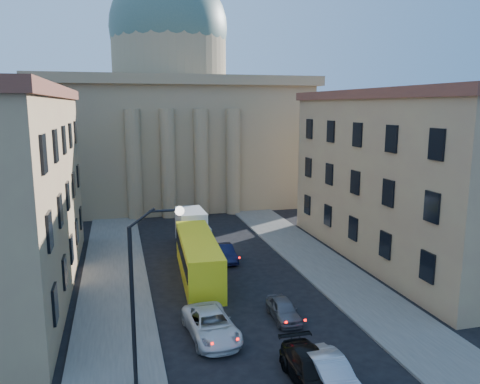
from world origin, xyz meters
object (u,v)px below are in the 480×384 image
Objects in this scene: city_bus at (198,256)px; street_lamp at (143,283)px; box_truck at (193,231)px; car_right_near at (330,374)px.

street_lamp is at bearing -106.39° from city_bus.
box_truck is at bearing 75.24° from street_lamp.
car_right_near is (8.44, -2.48, -4.51)m from street_lamp.
car_right_near is 0.40× the size of city_bus.
box_truck is (0.86, 8.10, -0.11)m from city_bus.
street_lamp is 1.89× the size of car_right_near.
street_lamp is 22.82m from box_truck.
box_truck is at bearing 94.60° from car_right_near.
car_right_near is at bearing -84.44° from box_truck.
box_truck is (-2.70, 24.27, 0.85)m from car_right_near.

